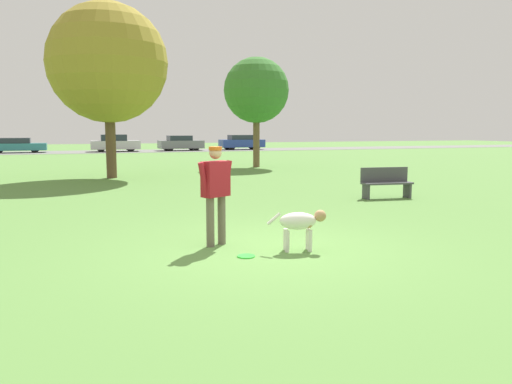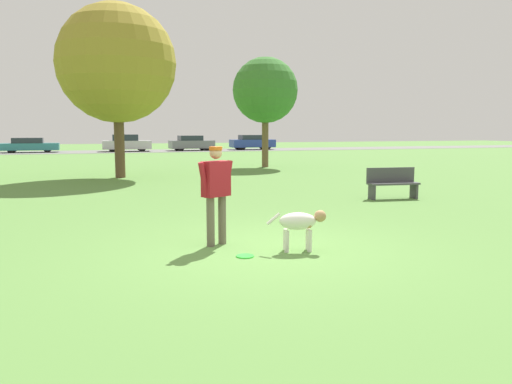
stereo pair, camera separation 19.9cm
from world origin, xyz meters
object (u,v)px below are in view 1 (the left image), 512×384
dog (301,223)px  tree_mid_center (108,63)px  parked_car_grey (181,143)px  parked_car_silver (115,143)px  parked_car_teal (16,145)px  person (216,187)px  tree_far_right (256,91)px  parked_car_blue (242,142)px  frisbee (246,256)px  park_bench (386,182)px

dog → tree_mid_center: (-1.96, 13.13, 3.91)m
parked_car_grey → parked_car_silver: bearing=178.6°
parked_car_teal → parked_car_silver: parked_car_silver is taller
person → parked_car_silver: (1.02, 35.77, -0.26)m
person → tree_far_right: bearing=39.5°
dog → parked_car_grey: 37.08m
tree_mid_center → parked_car_silver: size_ratio=1.65×
tree_mid_center → parked_car_teal: tree_mid_center is taller
person → parked_car_blue: (12.31, 36.11, -0.28)m
parked_car_grey → tree_far_right: bearing=-93.1°
dog → tree_mid_center: bearing=111.4°
parked_car_teal → frisbee: bearing=-80.3°
frisbee → parked_car_grey: parked_car_grey is taller
person → parked_car_grey: person is taller
parked_car_teal → park_bench: bearing=-69.7°
frisbee → parked_car_silver: bearing=88.7°
parked_car_silver → person: bearing=-90.4°
parked_car_grey → frisbee: bearing=-102.4°
tree_far_right → parked_car_grey: 20.38m
parked_car_blue → parked_car_teal: bearing=179.7°
tree_far_right → tree_mid_center: 7.99m
parked_car_teal → parked_car_silver: bearing=-4.7°
dog → parked_car_silver: size_ratio=0.23×
parked_car_silver → park_bench: size_ratio=2.79×
tree_far_right → parked_car_silver: size_ratio=1.34×
tree_mid_center → parked_car_grey: bearing=72.5°
frisbee → park_bench: bearing=39.9°
tree_far_right → park_bench: 12.34m
tree_far_right → parked_car_teal: bearing=122.2°
tree_far_right → parked_car_silver: (-5.37, 20.03, -3.06)m
person → tree_far_right: size_ratio=0.30×
frisbee → parked_car_silver: 36.65m
parked_car_blue → park_bench: (-6.43, -32.25, -0.23)m
tree_mid_center → park_bench: 11.48m
frisbee → parked_car_silver: parked_car_silver is taller
dog → park_bench: size_ratio=0.65×
person → parked_car_blue: size_ratio=0.40×
tree_far_right → dog: bearing=-107.6°
person → parked_car_blue: bearing=42.8°
frisbee → parked_car_teal: 37.79m
person → parked_car_grey: 36.48m
tree_far_right → park_bench: size_ratio=3.75×
person → parked_car_blue: 38.16m
parked_car_blue → park_bench: size_ratio=2.80×
dog → parked_car_silver: 36.56m
dog → tree_far_right: size_ratio=0.17×
parked_car_silver → frisbee: bearing=-90.0°
parked_car_silver → parked_car_blue: bearing=3.0°
dog → parked_car_blue: 38.56m
parked_car_blue → tree_far_right: bearing=-105.9°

